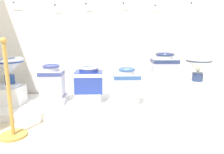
# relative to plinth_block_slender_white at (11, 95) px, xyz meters

# --- Properties ---
(display_platform) EXTENTS (3.27, 0.94, 0.09)m
(display_platform) POSITION_rel_plinth_block_slender_white_xyz_m (1.37, 0.02, -0.17)
(display_platform) COLOR white
(display_platform) RESTS_ON ground_plane
(plinth_block_slender_white) EXTENTS (0.33, 0.32, 0.24)m
(plinth_block_slender_white) POSITION_rel_plinth_block_slender_white_xyz_m (0.00, 0.00, 0.00)
(plinth_block_slender_white) COLOR white
(plinth_block_slender_white) RESTS_ON display_platform
(antique_toilet_slender_white) EXTENTS (0.42, 0.42, 0.41)m
(antique_toilet_slender_white) POSITION_rel_plinth_block_slender_white_xyz_m (0.00, 0.00, 0.40)
(antique_toilet_slender_white) COLOR silver
(antique_toilet_slender_white) RESTS_ON plinth_block_slender_white
(plinth_block_pale_glazed) EXTENTS (0.38, 0.40, 0.09)m
(plinth_block_pale_glazed) POSITION_rel_plinth_block_slender_white_xyz_m (0.57, 0.05, -0.08)
(plinth_block_pale_glazed) COLOR white
(plinth_block_pale_glazed) RESTS_ON display_platform
(antique_toilet_pale_glazed) EXTENTS (0.33, 0.26, 0.46)m
(antique_toilet_pale_glazed) POSITION_rel_plinth_block_slender_white_xyz_m (0.57, 0.05, 0.20)
(antique_toilet_pale_glazed) COLOR #AFB4D2
(antique_toilet_pale_glazed) RESTS_ON plinth_block_pale_glazed
(plinth_block_rightmost) EXTENTS (0.34, 0.32, 0.14)m
(plinth_block_rightmost) POSITION_rel_plinth_block_slender_white_xyz_m (1.10, 0.09, -0.05)
(plinth_block_rightmost) COLOR white
(plinth_block_rightmost) RESTS_ON display_platform
(antique_toilet_rightmost) EXTENTS (0.40, 0.32, 0.38)m
(antique_toilet_rightmost) POSITION_rel_plinth_block_slender_white_xyz_m (1.10, 0.09, 0.21)
(antique_toilet_rightmost) COLOR #243A95
(antique_toilet_rightmost) RESTS_ON plinth_block_rightmost
(plinth_block_squat_floral) EXTENTS (0.28, 0.39, 0.12)m
(plinth_block_squat_floral) POSITION_rel_plinth_block_slender_white_xyz_m (1.64, -0.05, -0.06)
(plinth_block_squat_floral) COLOR white
(plinth_block_squat_floral) RESTS_ON display_platform
(antique_toilet_squat_floral) EXTENTS (0.37, 0.25, 0.39)m
(antique_toilet_squat_floral) POSITION_rel_plinth_block_slender_white_xyz_m (1.64, -0.05, 0.19)
(antique_toilet_squat_floral) COLOR silver
(antique_toilet_squat_floral) RESTS_ON plinth_block_squat_floral
(plinth_block_leftmost) EXTENTS (0.40, 0.35, 0.23)m
(plinth_block_leftmost) POSITION_rel_plinth_block_slender_white_xyz_m (2.20, 0.07, -0.00)
(plinth_block_leftmost) COLOR white
(plinth_block_leftmost) RESTS_ON display_platform
(antique_toilet_leftmost) EXTENTS (0.36, 0.27, 0.47)m
(antique_toilet_leftmost) POSITION_rel_plinth_block_slender_white_xyz_m (2.20, 0.07, 0.36)
(antique_toilet_leftmost) COLOR #AEB6CF
(antique_toilet_leftmost) RESTS_ON plinth_block_leftmost
(plinth_block_central_ornate) EXTENTS (0.31, 0.36, 0.24)m
(plinth_block_central_ornate) POSITION_rel_plinth_block_slender_white_xyz_m (2.72, 0.09, 0.00)
(plinth_block_central_ornate) COLOR white
(plinth_block_central_ornate) RESTS_ON display_platform
(antique_toilet_central_ornate) EXTENTS (0.38, 0.38, 0.39)m
(antique_toilet_central_ornate) POSITION_rel_plinth_block_slender_white_xyz_m (2.72, 0.09, 0.39)
(antique_toilet_central_ornate) COLOR white
(antique_toilet_central_ornate) RESTS_ON plinth_block_central_ornate
(info_placard_first) EXTENTS (0.14, 0.01, 0.14)m
(info_placard_first) POSITION_rel_plinth_block_slender_white_xyz_m (-0.01, 0.50, 1.29)
(info_placard_first) COLOR white
(info_placard_second) EXTENTS (0.12, 0.01, 0.14)m
(info_placard_second) POSITION_rel_plinth_block_slender_white_xyz_m (0.61, 0.50, 1.25)
(info_placard_second) COLOR white
(info_placard_third) EXTENTS (0.13, 0.01, 0.13)m
(info_placard_third) POSITION_rel_plinth_block_slender_white_xyz_m (1.09, 0.50, 1.28)
(info_placard_third) COLOR white
(info_placard_fourth) EXTENTS (0.13, 0.01, 0.12)m
(info_placard_fourth) POSITION_rel_plinth_block_slender_white_xyz_m (1.67, 0.50, 1.29)
(info_placard_fourth) COLOR white
(info_placard_fifth) EXTENTS (0.11, 0.01, 0.12)m
(info_placard_fifth) POSITION_rel_plinth_block_slender_white_xyz_m (2.17, 0.50, 1.26)
(info_placard_fifth) COLOR white
(info_placard_sixth) EXTENTS (0.10, 0.01, 0.14)m
(info_placard_sixth) POSITION_rel_plinth_block_slender_white_xyz_m (2.74, 0.50, 1.29)
(info_placard_sixth) COLOR white
(stanchion_post_near_left) EXTENTS (0.28, 0.28, 1.04)m
(stanchion_post_near_left) POSITION_rel_plinth_block_slender_white_xyz_m (0.36, -0.82, 0.07)
(stanchion_post_near_left) COLOR #BD9041
(stanchion_post_near_left) RESTS_ON ground_plane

